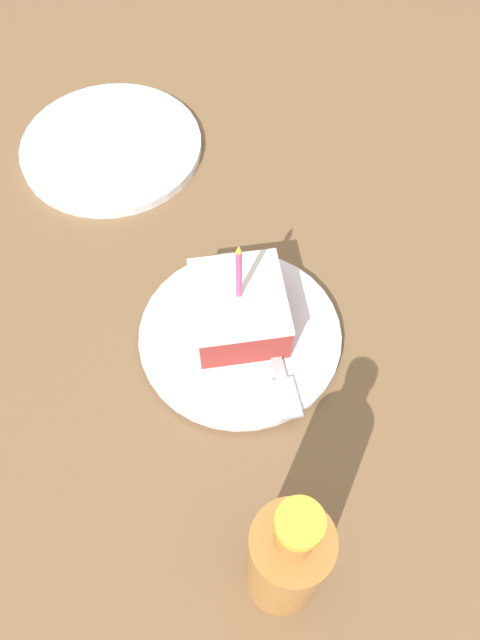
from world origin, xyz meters
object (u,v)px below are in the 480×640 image
Objects in this scene: fork at (275,355)px; cake_slice at (239,308)px; bottle at (287,561)px; plate at (240,336)px; side_plate at (111,147)px.

cake_slice is at bearing -57.43° from fork.
bottle is (0.03, 0.22, 0.07)m from fork.
bottle is at bearing 81.23° from fork.
fork is (-0.03, 0.04, 0.01)m from plate.
cake_slice is at bearing -90.40° from bottle.
cake_slice is 0.78× the size of fork.
bottle is at bearing 102.55° from side_plate.
fork reaches higher than plate.
side_plate is at bearing -65.62° from fork.
cake_slice is 0.61× the size of bottle.
bottle reaches higher than side_plate.
plate is 1.29× the size of fork.
fork is (-0.03, 0.05, -0.02)m from cake_slice.
side_plate is at bearing -67.07° from cake_slice.
cake_slice is 0.27m from bottle.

